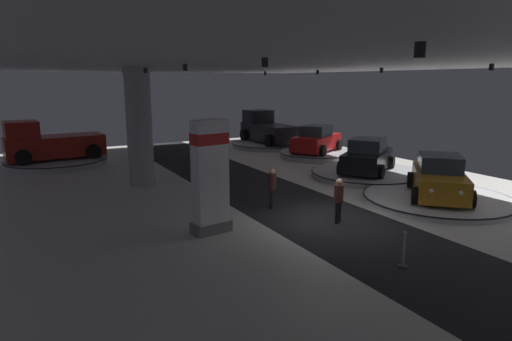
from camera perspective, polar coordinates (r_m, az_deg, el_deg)
name	(u,v)px	position (r m, az deg, el deg)	size (l,w,h in m)	color
ground	(327,221)	(15.80, 9.23, -6.60)	(24.00, 44.00, 0.06)	silver
ceiling_with_spotlights	(332,60)	(15.03, 9.94, 14.03)	(24.00, 44.00, 0.39)	silver
column_left	(139,127)	(21.21, -15.00, 5.51)	(1.18, 1.18, 5.50)	#ADADB2
brand_sign_pylon	(210,175)	(14.03, -6.01, -0.60)	(1.35, 0.82, 3.70)	slate
display_platform_mid_right	(367,174)	(23.23, 14.27, -0.40)	(5.71, 5.71, 0.30)	#B7B7BC
display_car_mid_right	(367,157)	(23.04, 14.36, 1.77)	(4.48, 3.87, 1.71)	black
display_platform_far_right	(317,154)	(28.47, 7.92, 2.12)	(4.80, 4.80, 0.38)	#B7B7BC
display_car_far_right	(317,140)	(28.31, 7.94, 3.98)	(4.53, 3.72, 1.71)	red
display_platform_deep_right	(269,144)	(32.84, 1.74, 3.46)	(5.68, 5.68, 0.33)	#B7B7BC
pickup_truck_deep_right	(267,129)	(32.97, 1.47, 5.39)	(2.70, 5.33, 2.30)	black
display_platform_deep_left	(57,161)	(28.28, -24.57, 1.08)	(5.68, 5.68, 0.36)	#B7B7BC
pickup_truck_deep_left	(49,143)	(28.07, -25.41, 3.21)	(5.48, 3.07, 2.30)	maroon
display_platform_near_right	(437,199)	(19.34, 22.61, -3.46)	(5.94, 5.94, 0.24)	silver
display_car_near_right	(439,178)	(19.17, 22.80, -0.93)	(4.22, 4.26, 1.71)	#B77519
visitor_walking_near	(339,198)	(15.39, 10.74, -3.53)	(0.32, 0.32, 1.59)	black
visitor_walking_far	(272,186)	(16.86, 2.10, -1.99)	(0.32, 0.32, 1.59)	black
stanchion_a	(404,254)	(12.44, 18.74, -10.28)	(0.28, 0.28, 1.01)	#333338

